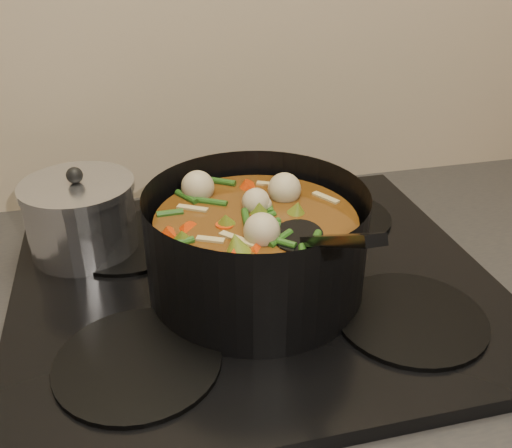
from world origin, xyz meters
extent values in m
cube|color=black|center=(0.00, 1.93, 0.89)|extent=(2.64, 0.64, 0.05)
cube|color=black|center=(0.00, 1.93, 0.92)|extent=(0.62, 0.54, 0.02)
cylinder|color=black|center=(-0.16, 1.80, 0.93)|extent=(0.18, 0.18, 0.01)
cylinder|color=black|center=(0.16, 1.80, 0.93)|extent=(0.18, 0.18, 0.01)
cylinder|color=black|center=(-0.16, 2.06, 0.93)|extent=(0.18, 0.18, 0.01)
cylinder|color=black|center=(0.16, 2.06, 0.93)|extent=(0.18, 0.18, 0.01)
cylinder|color=black|center=(0.00, 1.91, 1.00)|extent=(0.32, 0.32, 0.14)
cylinder|color=black|center=(0.00, 1.91, 0.93)|extent=(0.27, 0.27, 0.01)
cylinder|color=#633011|center=(0.00, 1.91, 0.99)|extent=(0.25, 0.25, 0.09)
cylinder|color=#EF3E0B|center=(0.03, 1.91, 1.03)|extent=(0.03, 0.03, 0.02)
cylinder|color=#EF3E0B|center=(0.04, 1.96, 1.03)|extent=(0.04, 0.04, 0.02)
cylinder|color=#EF3E0B|center=(-0.03, 2.00, 1.03)|extent=(0.04, 0.04, 0.02)
cylinder|color=#EF3E0B|center=(-0.05, 1.92, 1.03)|extent=(0.03, 0.03, 0.02)
cylinder|color=#EF3E0B|center=(-0.07, 1.86, 1.03)|extent=(0.04, 0.03, 0.02)
cylinder|color=#EF3E0B|center=(0.00, 1.87, 1.03)|extent=(0.04, 0.04, 0.02)
cylinder|color=#EF3E0B|center=(0.05, 1.87, 1.03)|extent=(0.03, 0.04, 0.02)
cylinder|color=#EF3E0B|center=(0.09, 1.94, 1.03)|extent=(0.03, 0.03, 0.02)
cylinder|color=#EF3E0B|center=(0.01, 1.96, 1.03)|extent=(0.04, 0.04, 0.02)
cylinder|color=#EF3E0B|center=(-0.05, 1.97, 1.03)|extent=(0.04, 0.04, 0.02)
cylinder|color=#EF3E0B|center=(-0.04, 1.91, 1.03)|extent=(0.03, 0.03, 0.02)
sphere|color=tan|center=(0.05, 1.91, 1.04)|extent=(0.04, 0.04, 0.04)
sphere|color=tan|center=(-0.01, 1.96, 1.04)|extent=(0.04, 0.04, 0.04)
sphere|color=tan|center=(-0.06, 1.90, 1.04)|extent=(0.04, 0.04, 0.04)
sphere|color=tan|center=(0.01, 1.85, 1.04)|extent=(0.04, 0.04, 0.04)
sphere|color=tan|center=(0.05, 1.92, 1.04)|extent=(0.04, 0.04, 0.04)
cone|color=olive|center=(-0.06, 1.86, 1.04)|extent=(0.04, 0.04, 0.03)
cone|color=olive|center=(0.02, 1.83, 1.04)|extent=(0.04, 0.04, 0.03)
cone|color=olive|center=(0.07, 1.91, 1.04)|extent=(0.04, 0.04, 0.03)
cone|color=olive|center=(0.02, 1.98, 1.04)|extent=(0.04, 0.04, 0.03)
cone|color=olive|center=(-0.07, 1.95, 1.04)|extent=(0.04, 0.04, 0.03)
cone|color=olive|center=(-0.06, 1.86, 1.04)|extent=(0.04, 0.04, 0.03)
cone|color=olive|center=(0.03, 1.84, 1.04)|extent=(0.04, 0.04, 0.03)
cylinder|color=#245118|center=(0.03, 1.94, 1.04)|extent=(0.01, 0.04, 0.01)
cylinder|color=#245118|center=(0.00, 2.00, 1.04)|extent=(0.03, 0.03, 0.01)
cylinder|color=#245118|center=(-0.05, 1.96, 1.04)|extent=(0.04, 0.02, 0.01)
cylinder|color=#245118|center=(-0.06, 1.91, 1.04)|extent=(0.02, 0.04, 0.01)
cylinder|color=#245118|center=(-0.04, 1.88, 1.04)|extent=(0.02, 0.04, 0.01)
cylinder|color=#245118|center=(-0.02, 1.82, 1.04)|extent=(0.04, 0.02, 0.01)
cylinder|color=#245118|center=(0.04, 1.85, 1.04)|extent=(0.03, 0.03, 0.01)
cylinder|color=#245118|center=(0.05, 1.90, 1.04)|extent=(0.01, 0.04, 0.01)
cylinder|color=#245118|center=(0.03, 1.93, 1.04)|extent=(0.03, 0.03, 0.01)
cylinder|color=#245118|center=(0.02, 2.00, 1.04)|extent=(0.04, 0.02, 0.01)
cylinder|color=#245118|center=(-0.04, 1.97, 1.04)|extent=(0.02, 0.04, 0.01)
cylinder|color=#245118|center=(-0.06, 1.92, 1.04)|extent=(0.02, 0.04, 0.01)
cylinder|color=#245118|center=(-0.04, 1.89, 1.04)|extent=(0.04, 0.02, 0.01)
cylinder|color=#245118|center=(-0.03, 1.82, 1.04)|extent=(0.03, 0.03, 0.01)
cylinder|color=#245118|center=(0.03, 1.84, 1.04)|extent=(0.01, 0.04, 0.01)
cylinder|color=#245118|center=(0.05, 1.89, 1.04)|extent=(0.03, 0.03, 0.01)
cube|color=tan|center=(-0.07, 1.93, 1.04)|extent=(0.04, 0.01, 0.00)
cube|color=tan|center=(-0.03, 1.85, 1.04)|extent=(0.02, 0.04, 0.00)
cube|color=tan|center=(0.05, 1.87, 1.04)|extent=(0.04, 0.03, 0.00)
cube|color=tan|center=(0.04, 1.96, 1.04)|extent=(0.04, 0.03, 0.00)
cube|color=tan|center=(-0.04, 1.96, 1.04)|extent=(0.03, 0.04, 0.00)
cube|color=tan|center=(-0.06, 1.88, 1.04)|extent=(0.04, 0.02, 0.00)
ellipsoid|color=black|center=(0.03, 1.85, 1.03)|extent=(0.08, 0.09, 0.01)
cube|color=black|center=(0.04, 1.76, 1.08)|extent=(0.02, 0.16, 0.10)
cylinder|color=silver|center=(-0.22, 2.06, 0.98)|extent=(0.15, 0.15, 0.09)
cylinder|color=silver|center=(-0.22, 2.06, 1.03)|extent=(0.16, 0.16, 0.01)
sphere|color=black|center=(-0.22, 2.06, 1.05)|extent=(0.02, 0.02, 0.02)
camera|label=1|loc=(-0.15, 1.32, 1.36)|focal=40.00mm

